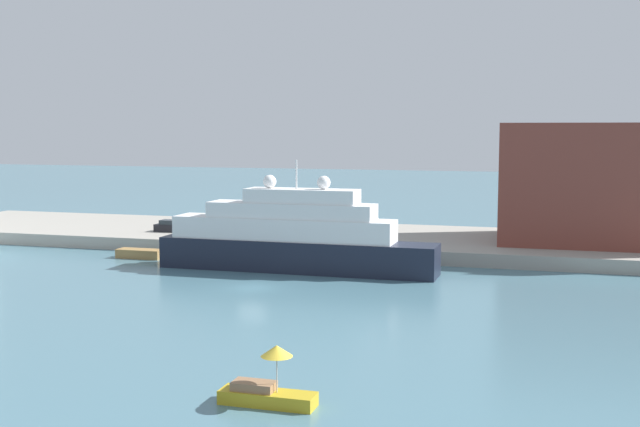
{
  "coord_description": "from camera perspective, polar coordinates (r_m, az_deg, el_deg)",
  "views": [
    {
      "loc": [
        25.75,
        -64.57,
        13.89
      ],
      "look_at": [
        4.46,
        6.0,
        6.07
      ],
      "focal_mm": 45.18,
      "sensor_mm": 36.0,
      "label": 1
    }
  ],
  "objects": [
    {
      "name": "person_figure",
      "position": [
        96.59,
        -8.64,
        -0.93
      ],
      "size": [
        0.36,
        0.36,
        1.79
      ],
      "color": "maroon",
      "rests_on": "quay_dock"
    },
    {
      "name": "harbor_building",
      "position": [
        93.0,
        18.9,
        2.07
      ],
      "size": [
        19.65,
        14.31,
        13.03
      ],
      "primitive_type": "cube",
      "color": "brown",
      "rests_on": "quay_dock"
    },
    {
      "name": "large_yacht",
      "position": [
        78.49,
        -1.95,
        -1.73
      ],
      "size": [
        27.57,
        4.19,
        10.87
      ],
      "color": "black",
      "rests_on": "ground"
    },
    {
      "name": "parked_car",
      "position": [
        98.94,
        -10.35,
        -0.92
      ],
      "size": [
        4.51,
        1.77,
        1.41
      ],
      "color": "black",
      "rests_on": "quay_dock"
    },
    {
      "name": "quay_dock",
      "position": [
        96.18,
        1.1,
        -1.82
      ],
      "size": [
        110.0,
        22.33,
        1.44
      ],
      "primitive_type": "cube",
      "color": "gray",
      "rests_on": "ground"
    },
    {
      "name": "small_motorboat",
      "position": [
        41.49,
        -3.74,
        -12.18
      ],
      "size": [
        4.95,
        1.62,
        3.12
      ],
      "color": "#B7991E",
      "rests_on": "ground"
    },
    {
      "name": "mooring_bollard",
      "position": [
        86.59,
        -1.21,
        -1.95
      ],
      "size": [
        0.52,
        0.52,
        0.8
      ],
      "primitive_type": "cylinder",
      "color": "black",
      "rests_on": "quay_dock"
    },
    {
      "name": "work_barge",
      "position": [
        88.64,
        -12.61,
        -2.79
      ],
      "size": [
        5.05,
        1.84,
        0.97
      ],
      "primitive_type": "cube",
      "color": "olive",
      "rests_on": "ground"
    },
    {
      "name": "ground",
      "position": [
        70.89,
        -4.88,
        -5.27
      ],
      "size": [
        400.0,
        400.0,
        0.0
      ],
      "primitive_type": "plane",
      "color": "slate"
    }
  ]
}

